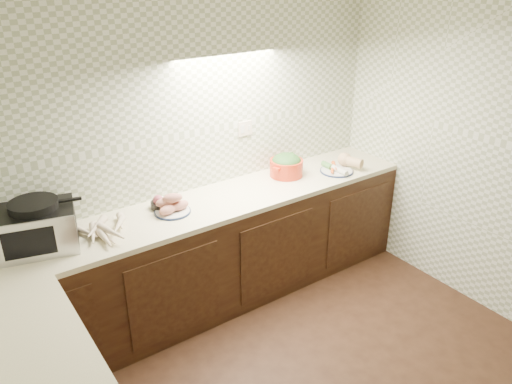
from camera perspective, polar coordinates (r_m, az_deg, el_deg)
room at (r=2.40m, az=11.78°, el=1.24°), size 3.60×3.60×2.60m
counter at (r=3.17m, az=-8.74°, el=-17.35°), size 3.60×3.60×0.90m
toaster_oven at (r=3.43m, az=-23.69°, el=-3.64°), size 0.53×0.46×0.33m
parsnip_pile at (r=3.52m, az=-16.76°, el=-3.94°), size 0.41×0.39×0.08m
sweet_potato_plate at (r=3.67m, az=-9.63°, el=-1.54°), size 0.27×0.27×0.16m
onion_bowl at (r=3.76m, az=-10.92°, el=-1.25°), size 0.14×0.14×0.11m
dutch_oven at (r=4.24m, az=3.49°, el=3.10°), size 0.36×0.36×0.20m
veg_plate at (r=4.44m, az=9.61°, el=3.14°), size 0.35×0.33×0.13m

